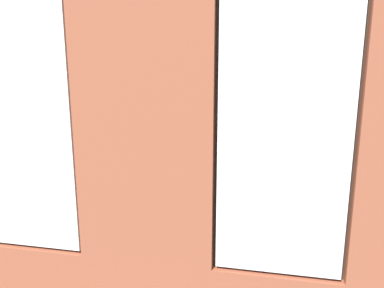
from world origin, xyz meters
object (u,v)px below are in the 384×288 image
at_px(coffee_table, 180,186).
at_px(potted_plant_foreground_right, 113,141).
at_px(table_plant_small, 152,178).
at_px(remote_black, 171,180).
at_px(potted_plant_between_couches, 258,247).
at_px(tv_flatscreen, 60,148).
at_px(candle_jar, 180,180).
at_px(cup_ceramic, 184,183).
at_px(potted_plant_mid_room_small, 265,177).
at_px(remote_gray, 205,181).
at_px(potted_plant_corner_near_left, 346,146).
at_px(couch_left, 378,212).
at_px(media_console, 62,176).
at_px(couch_by_window, 125,251).
at_px(potted_plant_by_left_couch, 330,174).
at_px(potted_plant_near_tv, 55,182).

xyz_separation_m(coffee_table, potted_plant_foreground_right, (2.27, -2.41, 0.24)).
relative_size(table_plant_small, remote_black, 1.08).
relative_size(potted_plant_between_couches, potted_plant_foreground_right, 0.77).
xyz_separation_m(table_plant_small, tv_flatscreen, (2.13, -0.74, 0.27)).
bearing_deg(candle_jar, remote_black, -29.58).
bearing_deg(candle_jar, table_plant_small, 15.84).
distance_m(cup_ceramic, potted_plant_mid_room_small, 1.76).
bearing_deg(table_plant_small, remote_gray, -162.21).
distance_m(cup_ceramic, potted_plant_corner_near_left, 3.97).
distance_m(cup_ceramic, candle_jar, 0.17).
relative_size(couch_left, media_console, 1.70).
bearing_deg(candle_jar, cup_ceramic, 131.38).
relative_size(couch_by_window, candle_jar, 15.87).
height_order(media_console, potted_plant_by_left_couch, potted_plant_by_left_couch).
xyz_separation_m(table_plant_small, potted_plant_mid_room_small, (-1.85, -1.18, -0.21)).
height_order(remote_black, media_console, media_console).
bearing_deg(potted_plant_by_left_couch, media_console, 5.41).
bearing_deg(potted_plant_by_left_couch, couch_by_window, 50.01).
relative_size(coffee_table, potted_plant_by_left_couch, 2.29).
height_order(coffee_table, potted_plant_mid_room_small, potted_plant_mid_room_small).
bearing_deg(coffee_table, couch_left, 172.91).
relative_size(tv_flatscreen, potted_plant_near_tv, 1.29).
xyz_separation_m(couch_by_window, table_plant_small, (0.33, -1.98, 0.21)).
bearing_deg(tv_flatscreen, remote_black, 167.94).
relative_size(candle_jar, media_console, 0.10).
bearing_deg(media_console, potted_plant_mid_room_small, -173.71).
bearing_deg(potted_plant_by_left_couch, cup_ceramic, 26.47).
height_order(remote_black, potted_plant_corner_near_left, potted_plant_corner_near_left).
bearing_deg(coffee_table, potted_plant_by_left_couch, -156.84).
bearing_deg(table_plant_small, potted_plant_between_couches, 132.38).
bearing_deg(coffee_table, cup_ceramic, 131.38).
distance_m(coffee_table, remote_gray, 0.44).
bearing_deg(couch_by_window, remote_black, -88.22).
relative_size(cup_ceramic, tv_flatscreen, 0.11).
xyz_separation_m(remote_black, tv_flatscreen, (2.39, -0.51, 0.35)).
bearing_deg(remote_black, potted_plant_by_left_couch, -29.58).
xyz_separation_m(media_console, tv_flatscreen, (0.00, -0.00, 0.57)).
bearing_deg(potted_plant_corner_near_left, couch_by_window, 54.63).
bearing_deg(remote_black, potted_plant_mid_room_small, -18.71).
bearing_deg(candle_jar, potted_plant_near_tv, 12.31).
xyz_separation_m(candle_jar, table_plant_small, (0.44, 0.13, 0.04)).
bearing_deg(potted_plant_between_couches, potted_plant_corner_near_left, -111.82).
relative_size(potted_plant_near_tv, potted_plant_between_couches, 0.99).
bearing_deg(table_plant_small, couch_left, 175.91).
xyz_separation_m(coffee_table, remote_gray, (-0.41, -0.15, 0.06)).
bearing_deg(couch_by_window, cup_ceramic, -96.53).
distance_m(tv_flatscreen, potted_plant_near_tv, 1.24).
distance_m(potted_plant_between_couches, potted_plant_mid_room_small, 3.11).
relative_size(couch_by_window, remote_black, 11.56).
bearing_deg(potted_plant_by_left_couch, coffee_table, 23.16).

